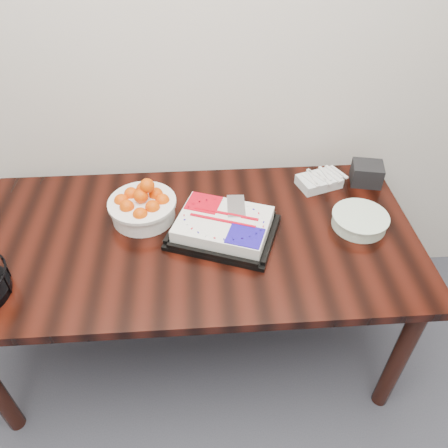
{
  "coord_description": "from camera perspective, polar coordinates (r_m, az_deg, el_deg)",
  "views": [
    {
      "loc": [
        0.04,
        0.71,
        1.95
      ],
      "look_at": [
        0.12,
        1.97,
        0.83
      ],
      "focal_mm": 35.0,
      "sensor_mm": 36.0,
      "label": 1
    }
  ],
  "objects": [
    {
      "name": "plate_stack",
      "position": [
        1.87,
        17.29,
        0.44
      ],
      "size": [
        0.23,
        0.23,
        0.06
      ],
      "color": "white",
      "rests_on": "table"
    },
    {
      "name": "cake_tray",
      "position": [
        1.74,
        -0.06,
        -0.36
      ],
      "size": [
        0.49,
        0.44,
        0.08
      ],
      "color": "black",
      "rests_on": "table"
    },
    {
      "name": "napkin_box",
      "position": [
        2.11,
        18.13,
        6.29
      ],
      "size": [
        0.16,
        0.14,
        0.1
      ],
      "primitive_type": "cube",
      "rotation": [
        0.0,
        0.0,
        -0.21
      ],
      "color": "black",
      "rests_on": "table"
    },
    {
      "name": "tangerine_bowl",
      "position": [
        1.82,
        -10.65,
        2.72
      ],
      "size": [
        0.28,
        0.28,
        0.18
      ],
      "color": "white",
      "rests_on": "table"
    },
    {
      "name": "fork_bag",
      "position": [
        2.05,
        12.31,
        5.54
      ],
      "size": [
        0.21,
        0.17,
        0.05
      ],
      "color": "silver",
      "rests_on": "table"
    },
    {
      "name": "table",
      "position": [
        1.82,
        -3.91,
        -3.37
      ],
      "size": [
        1.8,
        0.9,
        0.75
      ],
      "color": "black",
      "rests_on": "ground"
    }
  ]
}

